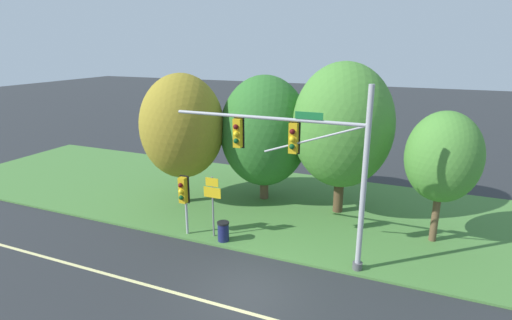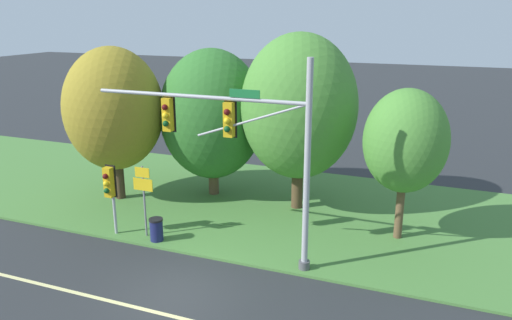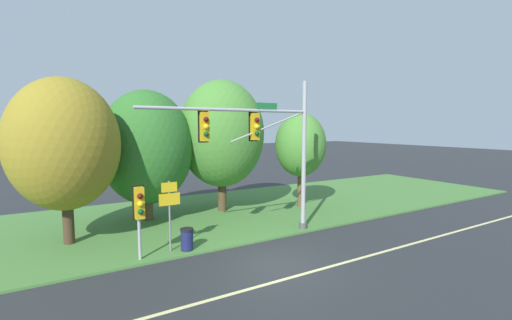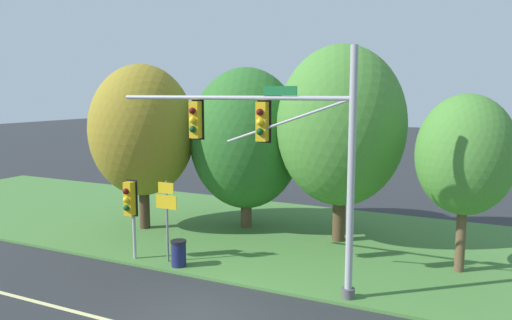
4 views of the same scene
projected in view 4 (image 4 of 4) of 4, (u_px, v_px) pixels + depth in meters
name	position (u px, v px, depth m)	size (l,w,h in m)	color
ground_plane	(194.00, 317.00, 13.86)	(160.00, 160.00, 0.00)	#282B2D
grass_verge	(300.00, 238.00, 21.21)	(48.00, 11.50, 0.10)	#477A38
traffic_signal_mast	(280.00, 144.00, 15.27)	(8.34, 0.49, 7.42)	#9EA0A5
pedestrian_signal_near_kerb	(130.00, 203.00, 18.01)	(0.46, 0.55, 2.96)	#9EA0A5
route_sign_post	(167.00, 209.00, 17.85)	(0.88, 0.08, 2.97)	slate
tree_nearest_road	(142.00, 131.00, 21.99)	(4.63, 4.63, 7.33)	#423021
tree_left_of_mast	(246.00, 139.00, 22.28)	(5.03, 5.03, 7.19)	brown
tree_behind_signpost	(341.00, 126.00, 20.04)	(5.18, 5.18, 8.00)	#4C3823
tree_mid_verge	(465.00, 155.00, 16.60)	(3.25, 3.25, 6.07)	brown
trash_bin	(179.00, 253.00, 17.57)	(0.56, 0.56, 0.93)	#191E4C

